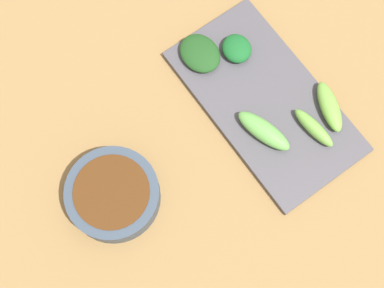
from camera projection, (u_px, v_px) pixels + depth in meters
name	position (u px, v px, depth m)	size (l,w,h in m)	color
tabletop	(203.00, 147.00, 0.92)	(2.10, 2.10, 0.02)	olive
sauce_bowl	(113.00, 194.00, 0.86)	(0.14, 0.14, 0.05)	#374555
serving_plate	(266.00, 102.00, 0.92)	(0.18, 0.33, 0.01)	#4A4950
broccoli_stalk_0	(314.00, 128.00, 0.89)	(0.02, 0.08, 0.02)	#6CA743
broccoli_stalk_1	(329.00, 107.00, 0.90)	(0.03, 0.09, 0.02)	#6FA741
broccoli_leafy_2	(237.00, 49.00, 0.93)	(0.05, 0.05, 0.02)	#185E27
broccoli_stalk_3	(264.00, 131.00, 0.89)	(0.03, 0.10, 0.03)	#61A84C
broccoli_leafy_4	(200.00, 53.00, 0.93)	(0.06, 0.07, 0.02)	#1D491C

